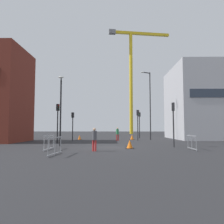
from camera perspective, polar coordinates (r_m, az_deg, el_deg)
name	(u,v)px	position (r m, az deg, el deg)	size (l,w,h in m)	color
ground	(111,147)	(18.85, -0.23, -9.18)	(160.00, 160.00, 0.00)	#28282B
office_block	(205,103)	(35.80, 23.29, 2.14)	(9.97, 11.07, 10.75)	#B7B7BC
construction_crane	(132,67)	(60.82, 5.30, 11.64)	(17.00, 3.51, 28.41)	yellow
streetlamp_tall	(149,101)	(30.79, 9.79, 2.84)	(1.45, 0.83, 9.45)	black
streetlamp_short	(61,105)	(20.01, -13.34, 1.74)	(0.75, 2.01, 5.99)	black
traffic_light_corner	(58,117)	(23.31, -14.09, -1.30)	(0.37, 0.37, 4.13)	black
traffic_light_island	(73,121)	(28.54, -10.30, -2.46)	(0.39, 0.28, 3.64)	#232326
traffic_light_median	(139,121)	(34.77, 7.23, -2.31)	(0.36, 0.38, 4.12)	black
traffic_light_crosswalk	(173,117)	(19.49, 15.82, -1.27)	(0.29, 0.39, 3.82)	#2D2D30
traffic_light_far	(138,120)	(28.14, 6.80, -2.10)	(0.39, 0.30, 3.94)	#232326
pedestrian_walking	(94,138)	(15.45, -4.66, -6.75)	(0.34, 0.34, 1.63)	red
pedestrian_waiting	(117,133)	(27.88, 1.44, -5.53)	(0.34, 0.34, 1.69)	red
safety_barrier_mid_span	(192,142)	(17.41, 20.25, -7.48)	(0.11, 2.10, 1.08)	gray
safety_barrier_rear	(55,146)	(13.58, -14.78, -8.59)	(0.25, 2.35, 1.08)	gray
safety_barrier_left_run	(49,142)	(16.93, -16.22, -7.66)	(0.06, 2.52, 1.08)	#B2B5BA
traffic_cone_striped	(132,137)	(30.45, 5.28, -6.65)	(0.68, 0.68, 0.69)	black
traffic_cone_on_verge	(130,144)	(17.48, 4.68, -8.50)	(0.68, 0.68, 0.68)	black
traffic_cone_by_barrier	(80,138)	(30.58, -8.53, -6.66)	(0.63, 0.63, 0.64)	black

